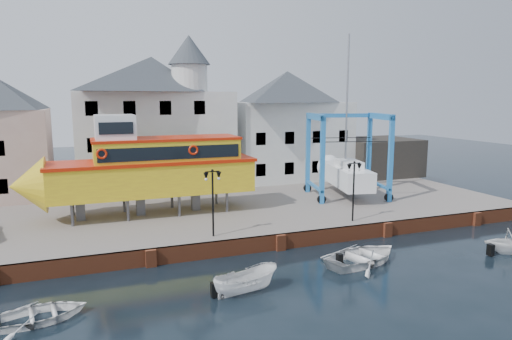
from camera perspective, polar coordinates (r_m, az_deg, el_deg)
name	(u,v)px	position (r m, az deg, el deg)	size (l,w,h in m)	color
ground	(280,250)	(29.15, 3.04, -9.95)	(140.00, 140.00, 0.00)	black
hardstanding	(229,204)	(38.94, -3.46, -4.30)	(44.00, 22.00, 1.00)	slate
quay_wall	(280,242)	(29.08, 2.96, -8.96)	(44.00, 0.47, 1.00)	brown
building_white_main	(155,121)	(44.11, -12.50, 6.06)	(14.00, 8.30, 14.00)	silver
building_white_right	(287,125)	(48.66, 3.88, 5.63)	(12.00, 8.00, 11.20)	silver
shed_dark	(376,157)	(52.26, 14.80, 1.62)	(8.00, 7.00, 4.00)	#272521
lamp_post_left	(213,186)	(27.87, -5.45, -1.97)	(1.12, 0.32, 4.20)	black
lamp_post_right	(354,176)	(31.92, 12.15, -0.73)	(1.12, 0.32, 4.20)	black
tour_boat	(140,168)	(33.88, -14.35, 0.21)	(16.78, 4.15, 7.30)	#59595E
travel_lift	(344,169)	(40.69, 10.91, 0.13)	(7.36, 9.38, 13.74)	#227EC6
motorboat_a	(246,293)	(23.21, -1.28, -15.07)	(1.33, 3.53, 1.36)	white
motorboat_b	(363,263)	(27.72, 13.27, -11.21)	(3.67, 5.14, 1.06)	white
motorboat_c	(510,253)	(32.58, 29.13, -9.05)	(2.71, 3.14, 1.66)	white
motorboat_d	(39,321)	(22.62, -25.54, -16.68)	(2.84, 3.98, 0.82)	white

